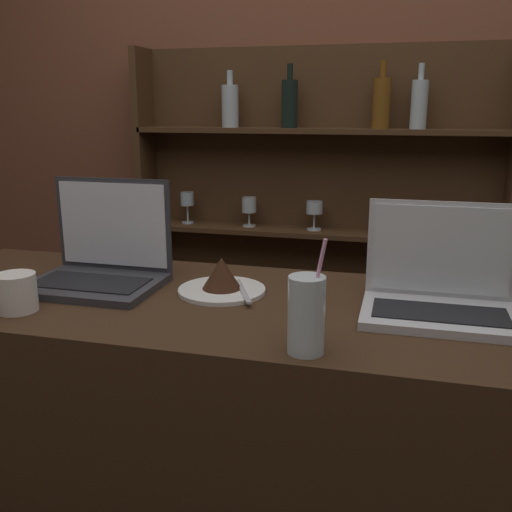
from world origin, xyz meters
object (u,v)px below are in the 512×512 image
(laptop_near, at_px, (101,262))
(water_glass, at_px, (306,315))
(laptop_far, at_px, (440,290))
(coffee_cup, at_px, (16,293))
(cake_plate, at_px, (222,280))

(laptop_near, height_order, water_glass, laptop_near)
(laptop_far, bearing_deg, coffee_cup, -166.50)
(laptop_near, relative_size, cake_plate, 1.52)
(cake_plate, bearing_deg, water_glass, -48.94)
(cake_plate, bearing_deg, laptop_far, -2.50)
(laptop_near, bearing_deg, cake_plate, 1.52)
(laptop_far, distance_m, water_glass, 0.36)
(cake_plate, distance_m, water_glass, 0.38)
(laptop_far, xyz_separation_m, coffee_cup, (-0.87, -0.21, -0.01))
(cake_plate, height_order, coffee_cup, cake_plate)
(laptop_near, xyz_separation_m, water_glass, (0.56, -0.28, 0.01))
(laptop_far, height_order, cake_plate, laptop_far)
(laptop_near, bearing_deg, laptop_far, -0.94)
(water_glass, bearing_deg, laptop_far, 48.01)
(water_glass, bearing_deg, cake_plate, 131.06)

